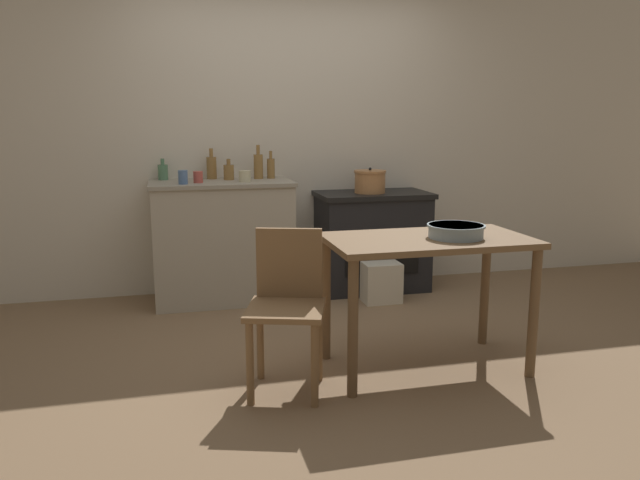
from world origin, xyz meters
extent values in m
plane|color=#896B4C|center=(0.00, 0.00, 0.00)|extent=(14.00, 14.00, 0.00)
cube|color=beige|center=(0.00, 1.58, 1.27)|extent=(8.00, 0.07, 2.55)
cube|color=#B2A893|center=(-0.59, 1.26, 0.46)|extent=(1.08, 0.58, 0.93)
cube|color=gray|center=(-0.59, 1.26, 0.94)|extent=(1.11, 0.61, 0.03)
cube|color=black|center=(0.68, 1.29, 0.40)|extent=(0.90, 0.53, 0.79)
cube|color=black|center=(0.68, 1.29, 0.81)|extent=(0.94, 0.57, 0.04)
cube|color=black|center=(0.68, 1.02, 0.35)|extent=(0.63, 0.01, 0.33)
cube|color=brown|center=(0.42, -0.43, 0.76)|extent=(1.15, 0.65, 0.03)
cylinder|color=brown|center=(-0.11, -0.71, 0.37)|extent=(0.06, 0.06, 0.75)
cylinder|color=brown|center=(0.95, -0.71, 0.37)|extent=(0.06, 0.06, 0.75)
cylinder|color=brown|center=(-0.11, -0.16, 0.37)|extent=(0.06, 0.06, 0.75)
cylinder|color=brown|center=(0.95, -0.16, 0.37)|extent=(0.06, 0.06, 0.75)
cube|color=olive|center=(-0.43, -0.57, 0.46)|extent=(0.50, 0.50, 0.03)
cube|color=olive|center=(-0.38, -0.39, 0.67)|extent=(0.35, 0.14, 0.39)
cylinder|color=olive|center=(-0.64, -0.67, 0.22)|extent=(0.04, 0.04, 0.45)
cylinder|color=olive|center=(-0.33, -0.77, 0.22)|extent=(0.04, 0.04, 0.45)
cylinder|color=olive|center=(-0.54, -0.36, 0.22)|extent=(0.04, 0.04, 0.45)
cylinder|color=olive|center=(-0.23, -0.46, 0.22)|extent=(0.04, 0.04, 0.45)
cube|color=beige|center=(0.62, 0.88, 0.16)|extent=(0.30, 0.21, 0.32)
cylinder|color=#B77A47|center=(0.64, 1.25, 0.92)|extent=(0.25, 0.25, 0.17)
cylinder|color=#B77A47|center=(0.64, 1.25, 1.01)|extent=(0.27, 0.27, 0.02)
sphere|color=black|center=(0.64, 1.25, 1.03)|extent=(0.02, 0.02, 0.02)
cylinder|color=#93A8B2|center=(0.57, -0.48, 0.82)|extent=(0.31, 0.31, 0.08)
cylinder|color=#8597A0|center=(0.57, -0.48, 0.85)|extent=(0.33, 0.33, 0.01)
cylinder|color=olive|center=(-0.17, 1.38, 1.04)|extent=(0.06, 0.06, 0.16)
cylinder|color=olive|center=(-0.17, 1.38, 1.15)|extent=(0.02, 0.02, 0.06)
cylinder|color=olive|center=(-0.27, 1.38, 1.06)|extent=(0.07, 0.07, 0.20)
cylinder|color=olive|center=(-0.27, 1.38, 1.19)|extent=(0.03, 0.03, 0.08)
cylinder|color=#517F5B|center=(-1.02, 1.47, 1.02)|extent=(0.08, 0.08, 0.12)
cylinder|color=#517F5B|center=(-1.02, 1.47, 1.10)|extent=(0.03, 0.03, 0.05)
cylinder|color=olive|center=(-0.64, 1.46, 1.05)|extent=(0.08, 0.08, 0.18)
cylinder|color=olive|center=(-0.64, 1.46, 1.17)|extent=(0.03, 0.03, 0.07)
cylinder|color=olive|center=(-0.51, 1.35, 1.02)|extent=(0.08, 0.08, 0.12)
cylinder|color=olive|center=(-0.51, 1.35, 1.10)|extent=(0.03, 0.03, 0.05)
cylinder|color=beige|center=(-0.41, 1.16, 1.00)|extent=(0.09, 0.09, 0.09)
cylinder|color=#B74C42|center=(-0.77, 1.18, 1.00)|extent=(0.07, 0.07, 0.09)
cylinder|color=#4C6B99|center=(-0.88, 1.10, 1.01)|extent=(0.07, 0.07, 0.10)
camera|label=1|loc=(-1.02, -3.65, 1.46)|focal=35.00mm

